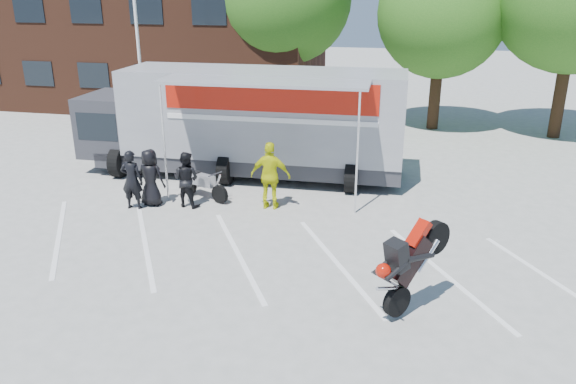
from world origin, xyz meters
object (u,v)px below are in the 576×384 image
at_px(transporter_truck, 250,174).
at_px(spectator_leather_c, 186,179).
at_px(flagpole, 142,13).
at_px(spectator_leather_b, 132,180).
at_px(spectator_leather_a, 151,177).
at_px(stunt_bike_rider, 420,307).
at_px(parked_motorcycle, 205,198).
at_px(tree_mid, 442,14).
at_px(spectator_hivis, 271,176).

xyz_separation_m(transporter_truck, spectator_leather_c, (-0.97, -3.17, 0.81)).
height_order(flagpole, spectator_leather_b, flagpole).
bearing_deg(spectator_leather_a, transporter_truck, -116.03).
height_order(flagpole, stunt_bike_rider, flagpole).
relative_size(parked_motorcycle, spectator_leather_b, 1.08).
bearing_deg(parked_motorcycle, tree_mid, -9.23).
bearing_deg(spectator_leather_b, spectator_leather_a, -139.91).
relative_size(flagpole, spectator_hivis, 4.09).
height_order(tree_mid, spectator_leather_a, tree_mid).
distance_m(transporter_truck, spectator_leather_a, 3.96).
bearing_deg(transporter_truck, spectator_leather_a, -122.24).
bearing_deg(spectator_hivis, tree_mid, -114.34).
xyz_separation_m(parked_motorcycle, spectator_leather_c, (-0.27, -0.66, 0.81)).
distance_m(tree_mid, transporter_truck, 11.37).
xyz_separation_m(parked_motorcycle, spectator_leather_a, (-1.30, -0.80, 0.84)).
height_order(tree_mid, parked_motorcycle, tree_mid).
bearing_deg(stunt_bike_rider, parked_motorcycle, -176.09).
height_order(stunt_bike_rider, spectator_leather_c, spectator_leather_c).
distance_m(spectator_leather_a, spectator_leather_c, 1.05).
distance_m(parked_motorcycle, spectator_leather_c, 1.08).
distance_m(flagpole, spectator_hivis, 9.73).
xyz_separation_m(flagpole, stunt_bike_rider, (10.72, -10.53, -5.05)).
xyz_separation_m(tree_mid, spectator_leather_a, (-8.19, -11.47, -4.11)).
height_order(spectator_leather_c, spectator_hivis, spectator_hivis).
bearing_deg(stunt_bike_rider, tree_mid, 129.37).
bearing_deg(spectator_leather_b, spectator_leather_c, -163.15).
bearing_deg(parked_motorcycle, stunt_bike_rider, -103.77).
height_order(transporter_truck, spectator_leather_c, transporter_truck).
bearing_deg(parked_motorcycle, spectator_leather_b, 148.24).
distance_m(spectator_leather_b, spectator_leather_c, 1.52).
bearing_deg(spectator_hivis, spectator_leather_a, 7.09).
relative_size(flagpole, spectator_leather_c, 4.92).
bearing_deg(transporter_truck, spectator_leather_b, -124.20).
height_order(spectator_leather_b, spectator_leather_c, spectator_leather_b).
bearing_deg(spectator_leather_c, flagpole, -48.08).
relative_size(parked_motorcycle, spectator_hivis, 0.95).
xyz_separation_m(flagpole, spectator_hivis, (6.51, -5.98, -4.08)).
bearing_deg(flagpole, spectator_leather_c, -57.09).
distance_m(parked_motorcycle, spectator_leather_b, 2.24).
bearing_deg(spectator_hivis, flagpole, -43.58).
xyz_separation_m(transporter_truck, stunt_bike_rider, (5.66, -7.37, 0.00)).
height_order(tree_mid, stunt_bike_rider, tree_mid).
xyz_separation_m(flagpole, parked_motorcycle, (4.36, -5.67, -5.05)).
distance_m(transporter_truck, parked_motorcycle, 2.61).
bearing_deg(tree_mid, spectator_hivis, -113.34).
xyz_separation_m(transporter_truck, parked_motorcycle, (-0.70, -2.51, 0.00)).
xyz_separation_m(tree_mid, spectator_leather_c, (-7.15, -11.33, -4.13)).
height_order(parked_motorcycle, spectator_leather_c, spectator_leather_c).
xyz_separation_m(flagpole, spectator_leather_b, (2.66, -6.84, -4.19)).
relative_size(spectator_leather_b, spectator_hivis, 0.88).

